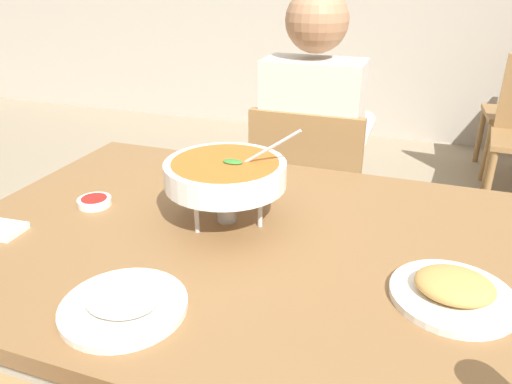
{
  "coord_description": "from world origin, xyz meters",
  "views": [
    {
      "loc": [
        0.39,
        -0.95,
        1.36
      ],
      "look_at": [
        0.0,
        0.15,
        0.82
      ],
      "focal_mm": 34.15,
      "sensor_mm": 36.0,
      "label": 1
    }
  ],
  "objects_px": {
    "diner_main": "(313,143)",
    "appetizer_plate": "(454,291)",
    "dining_table_main": "(236,270)",
    "rice_plate": "(123,301)",
    "sauce_dish": "(94,201)",
    "curry_bowl": "(226,174)",
    "chair_diner_main": "(308,201)"
  },
  "relations": [
    {
      "from": "diner_main",
      "to": "appetizer_plate",
      "type": "xyz_separation_m",
      "value": [
        0.49,
        -0.9,
        0.05
      ]
    },
    {
      "from": "dining_table_main",
      "to": "rice_plate",
      "type": "xyz_separation_m",
      "value": [
        -0.09,
        -0.33,
        0.12
      ]
    },
    {
      "from": "sauce_dish",
      "to": "appetizer_plate",
      "type": "bearing_deg",
      "value": -7.17
    },
    {
      "from": "dining_table_main",
      "to": "appetizer_plate",
      "type": "distance_m",
      "value": 0.51
    },
    {
      "from": "diner_main",
      "to": "curry_bowl",
      "type": "relative_size",
      "value": 3.94
    },
    {
      "from": "diner_main",
      "to": "chair_diner_main",
      "type": "bearing_deg",
      "value": -90.0
    },
    {
      "from": "chair_diner_main",
      "to": "dining_table_main",
      "type": "bearing_deg",
      "value": -90.0
    },
    {
      "from": "curry_bowl",
      "to": "rice_plate",
      "type": "xyz_separation_m",
      "value": [
        -0.04,
        -0.4,
        -0.11
      ]
    },
    {
      "from": "appetizer_plate",
      "to": "sauce_dish",
      "type": "xyz_separation_m",
      "value": [
        -0.91,
        0.11,
        -0.01
      ]
    },
    {
      "from": "chair_diner_main",
      "to": "sauce_dish",
      "type": "xyz_separation_m",
      "value": [
        -0.42,
        -0.76,
        0.28
      ]
    },
    {
      "from": "chair_diner_main",
      "to": "rice_plate",
      "type": "relative_size",
      "value": 3.75
    },
    {
      "from": "appetizer_plate",
      "to": "curry_bowl",
      "type": "bearing_deg",
      "value": 164.1
    },
    {
      "from": "chair_diner_main",
      "to": "sauce_dish",
      "type": "relative_size",
      "value": 10.0
    },
    {
      "from": "rice_plate",
      "to": "dining_table_main",
      "type": "bearing_deg",
      "value": 74.53
    },
    {
      "from": "sauce_dish",
      "to": "dining_table_main",
      "type": "bearing_deg",
      "value": -3.26
    },
    {
      "from": "dining_table_main",
      "to": "appetizer_plate",
      "type": "relative_size",
      "value": 5.77
    },
    {
      "from": "chair_diner_main",
      "to": "sauce_dish",
      "type": "distance_m",
      "value": 0.91
    },
    {
      "from": "diner_main",
      "to": "rice_plate",
      "type": "relative_size",
      "value": 5.46
    },
    {
      "from": "chair_diner_main",
      "to": "diner_main",
      "type": "distance_m",
      "value": 0.24
    },
    {
      "from": "diner_main",
      "to": "rice_plate",
      "type": "height_order",
      "value": "diner_main"
    },
    {
      "from": "chair_diner_main",
      "to": "diner_main",
      "type": "relative_size",
      "value": 0.69
    },
    {
      "from": "rice_plate",
      "to": "appetizer_plate",
      "type": "bearing_deg",
      "value": 22.56
    },
    {
      "from": "diner_main",
      "to": "curry_bowl",
      "type": "xyz_separation_m",
      "value": [
        -0.05,
        -0.75,
        0.16
      ]
    },
    {
      "from": "dining_table_main",
      "to": "sauce_dish",
      "type": "bearing_deg",
      "value": 176.74
    },
    {
      "from": "chair_diner_main",
      "to": "curry_bowl",
      "type": "xyz_separation_m",
      "value": [
        -0.05,
        -0.72,
        0.39
      ]
    },
    {
      "from": "curry_bowl",
      "to": "appetizer_plate",
      "type": "xyz_separation_m",
      "value": [
        0.54,
        -0.15,
        -0.11
      ]
    },
    {
      "from": "sauce_dish",
      "to": "diner_main",
      "type": "bearing_deg",
      "value": 61.87
    },
    {
      "from": "curry_bowl",
      "to": "appetizer_plate",
      "type": "height_order",
      "value": "curry_bowl"
    },
    {
      "from": "chair_diner_main",
      "to": "appetizer_plate",
      "type": "xyz_separation_m",
      "value": [
        0.49,
        -0.87,
        0.28
      ]
    },
    {
      "from": "curry_bowl",
      "to": "rice_plate",
      "type": "height_order",
      "value": "curry_bowl"
    },
    {
      "from": "dining_table_main",
      "to": "appetizer_plate",
      "type": "height_order",
      "value": "appetizer_plate"
    },
    {
      "from": "curry_bowl",
      "to": "appetizer_plate",
      "type": "relative_size",
      "value": 1.39
    }
  ]
}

